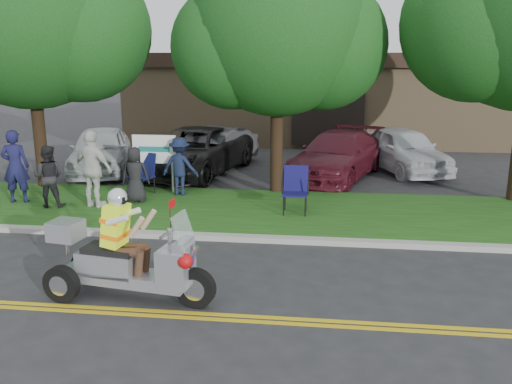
# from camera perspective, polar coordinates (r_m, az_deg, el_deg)

# --- Properties ---
(ground) EXTENTS (120.00, 120.00, 0.00)m
(ground) POSITION_cam_1_polar(r_m,az_deg,el_deg) (9.09, -5.02, -11.48)
(ground) COLOR #28282B
(ground) RESTS_ON ground
(centerline_near) EXTENTS (60.00, 0.10, 0.01)m
(centerline_near) POSITION_cam_1_polar(r_m,az_deg,el_deg) (8.58, -5.83, -13.10)
(centerline_near) COLOR gold
(centerline_near) RESTS_ON ground
(centerline_far) EXTENTS (60.00, 0.10, 0.01)m
(centerline_far) POSITION_cam_1_polar(r_m,az_deg,el_deg) (8.72, -5.60, -12.63)
(centerline_far) COLOR gold
(centerline_far) RESTS_ON ground
(curb) EXTENTS (60.00, 0.25, 0.12)m
(curb) POSITION_cam_1_polar(r_m,az_deg,el_deg) (11.84, -2.00, -4.85)
(curb) COLOR #A8A89E
(curb) RESTS_ON ground
(grass_verge) EXTENTS (60.00, 4.00, 0.10)m
(grass_verge) POSITION_cam_1_polar(r_m,az_deg,el_deg) (13.87, -0.63, -1.97)
(grass_verge) COLOR #1A4913
(grass_verge) RESTS_ON ground
(commercial_building) EXTENTS (18.00, 8.20, 4.00)m
(commercial_building) POSITION_cam_1_polar(r_m,az_deg,el_deg) (27.04, 7.54, 10.10)
(commercial_building) COLOR #9E7F5B
(commercial_building) RESTS_ON ground
(tree_left) EXTENTS (6.62, 5.40, 7.78)m
(tree_left) POSITION_cam_1_polar(r_m,az_deg,el_deg) (17.14, -22.61, 16.30)
(tree_left) COLOR #332114
(tree_left) RESTS_ON ground
(tree_mid) EXTENTS (5.88, 4.80, 7.05)m
(tree_mid) POSITION_cam_1_polar(r_m,az_deg,el_deg) (15.28, 2.51, 16.15)
(tree_mid) COLOR #332114
(tree_mid) RESTS_ON ground
(business_sign) EXTENTS (1.25, 0.06, 1.75)m
(business_sign) POSITION_cam_1_polar(r_m,az_deg,el_deg) (15.55, -10.64, 4.12)
(business_sign) COLOR silver
(business_sign) RESTS_ON ground
(trike_scooter) EXTENTS (2.89, 1.11, 1.89)m
(trike_scooter) POSITION_cam_1_polar(r_m,az_deg,el_deg) (9.19, -13.76, -7.06)
(trike_scooter) COLOR black
(trike_scooter) RESTS_ON ground
(lawn_chair_a) EXTENTS (0.79, 0.80, 1.15)m
(lawn_chair_a) POSITION_cam_1_polar(r_m,az_deg,el_deg) (15.57, -11.73, 2.19)
(lawn_chair_a) COLOR black
(lawn_chair_a) RESTS_ON grass_verge
(lawn_chair_b) EXTENTS (0.61, 0.64, 1.15)m
(lawn_chair_b) POSITION_cam_1_polar(r_m,az_deg,el_deg) (13.46, 4.19, 0.58)
(lawn_chair_b) COLOR black
(lawn_chair_b) RESTS_ON grass_verge
(spectator_adult_left) EXTENTS (0.78, 0.59, 1.94)m
(spectator_adult_left) POSITION_cam_1_polar(r_m,az_deg,el_deg) (15.60, -24.00, 2.48)
(spectator_adult_left) COLOR #171740
(spectator_adult_left) RESTS_ON grass_verge
(spectator_adult_mid) EXTENTS (0.85, 0.71, 1.60)m
(spectator_adult_mid) POSITION_cam_1_polar(r_m,az_deg,el_deg) (14.85, -21.01, 1.55)
(spectator_adult_mid) COLOR black
(spectator_adult_mid) RESTS_ON grass_verge
(spectator_adult_right) EXTENTS (1.26, 0.83, 1.98)m
(spectator_adult_right) POSITION_cam_1_polar(r_m,az_deg,el_deg) (14.42, -16.77, 2.32)
(spectator_adult_right) COLOR silver
(spectator_adult_right) RESTS_ON grass_verge
(spectator_chair_a) EXTENTS (1.13, 0.76, 1.62)m
(spectator_chair_a) POSITION_cam_1_polar(r_m,az_deg,el_deg) (15.23, -8.00, 2.71)
(spectator_chair_a) COLOR #141D39
(spectator_chair_a) RESTS_ON grass_verge
(spectator_chair_b) EXTENTS (0.77, 0.55, 1.48)m
(spectator_chair_b) POSITION_cam_1_polar(r_m,az_deg,el_deg) (14.69, -12.60, 1.79)
(spectator_chair_b) COLOR black
(spectator_chair_b) RESTS_ON grass_verge
(parked_car_far_left) EXTENTS (2.96, 4.87, 1.55)m
(parked_car_far_left) POSITION_cam_1_polar(r_m,az_deg,el_deg) (19.20, -16.06, 4.27)
(parked_car_far_left) COLOR silver
(parked_car_far_left) RESTS_ON ground
(parked_car_left) EXTENTS (2.80, 4.59, 1.43)m
(parked_car_left) POSITION_cam_1_polar(r_m,az_deg,el_deg) (19.07, -4.55, 4.53)
(parked_car_left) COLOR #333336
(parked_car_left) RESTS_ON ground
(parked_car_mid) EXTENTS (3.74, 5.99, 1.54)m
(parked_car_mid) POSITION_cam_1_polar(r_m,az_deg,el_deg) (18.30, -6.65, 4.25)
(parked_car_mid) COLOR black
(parked_car_mid) RESTS_ON ground
(parked_car_right) EXTENTS (3.75, 5.52, 1.48)m
(parked_car_right) POSITION_cam_1_polar(r_m,az_deg,el_deg) (17.91, 8.58, 3.87)
(parked_car_right) COLOR #541321
(parked_car_right) RESTS_ON ground
(parked_car_far_right) EXTENTS (3.16, 4.82, 1.52)m
(parked_car_far_right) POSITION_cam_1_polar(r_m,az_deg,el_deg) (19.30, 15.29, 4.33)
(parked_car_far_right) COLOR silver
(parked_car_far_right) RESTS_ON ground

